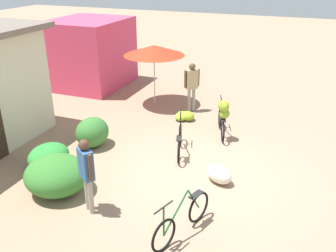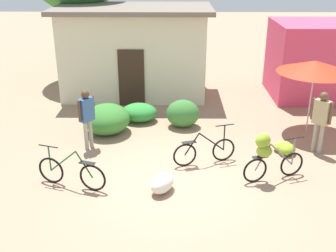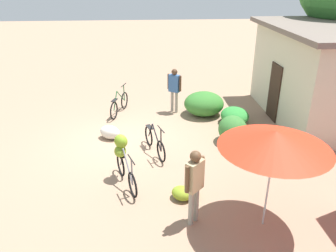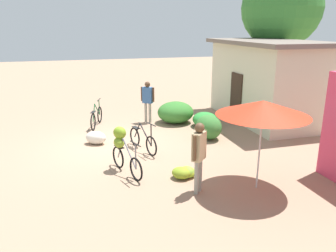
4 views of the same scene
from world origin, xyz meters
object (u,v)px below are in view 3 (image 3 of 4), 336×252
Objects in this scene: bicycle_near_pile at (155,142)px; person_vendor at (195,180)px; banana_pile_on_ground at (187,193)px; market_umbrella at (275,139)px; bicycle_leftmost at (119,104)px; produce_sack at (110,132)px; person_bystander at (174,86)px; bicycle_center_loaded at (123,156)px; building_low at (313,73)px.

bicycle_near_pile is 0.94× the size of person_vendor.
market_umbrella is at bearing 55.72° from banana_pile_on_ground.
bicycle_leftmost is 2.41× the size of produce_sack.
bicycle_center_loaded is at bearing -20.70° from person_bystander.
person_vendor reaches higher than bicycle_leftmost.
bicycle_near_pile is 0.96× the size of person_bystander.
market_umbrella is at bearing 39.46° from produce_sack.
person_bystander is (-4.55, 1.72, 0.31)m from bicycle_center_loaded.
building_low is at bearing 119.38° from bicycle_center_loaded.
building_low reaches higher than bicycle_center_loaded.
banana_pile_on_ground is 1.09× the size of produce_sack.
market_umbrella is 2.61m from banana_pile_on_ground.
bicycle_near_pile is 1.68m from bicycle_center_loaded.
person_bystander is at bearing 178.30° from person_vendor.
person_vendor is at bearing -42.93° from building_low.
building_low reaches higher than produce_sack.
building_low is 6.57m from market_umbrella.
bicycle_center_loaded reaches higher than banana_pile_on_ground.
bicycle_leftmost is at bearing -159.22° from bicycle_near_pile.
market_umbrella is 5.87m from produce_sack.
produce_sack is 0.42× the size of person_bystander.
banana_pile_on_ground is (0.84, 1.50, -0.58)m from bicycle_center_loaded.
building_low is 7.05m from bicycle_leftmost.
person_bystander is (-2.10, 2.26, 0.81)m from produce_sack.
banana_pile_on_ground is at bearing 31.89° from produce_sack.
person_bystander is (-3.15, 0.87, 0.68)m from bicycle_near_pile.
produce_sack is at bearing -153.37° from person_vendor.
bicycle_center_loaded is (-1.86, -3.01, -1.29)m from market_umbrella.
building_low is 3.28× the size of person_vendor.
banana_pile_on_ground is at bearing -177.92° from person_vendor.
bicycle_center_loaded is 1.82m from banana_pile_on_ground.
person_vendor reaches higher than person_bystander.
person_vendor is (5.37, -4.99, -0.59)m from building_low.
market_umbrella is at bearing 83.34° from person_vendor.
bicycle_leftmost is (-6.41, -3.36, -1.65)m from market_umbrella.
person_bystander is (-0.00, 2.07, 0.67)m from bicycle_leftmost.
market_umbrella reaches higher than bicycle_center_loaded.
banana_pile_on_ground is (-1.03, -1.50, -1.87)m from market_umbrella.
person_vendor is at bearing 2.08° from banana_pile_on_ground.
produce_sack is at bearing -140.54° from market_umbrella.
produce_sack is at bearing -80.17° from building_low.
market_umbrella is 3.76m from bicycle_center_loaded.
market_umbrella is 1.76m from person_vendor.
bicycle_near_pile reaches higher than bicycle_leftmost.
produce_sack reaches higher than banana_pile_on_ground.
person_bystander is at bearing 164.50° from bicycle_near_pile.
bicycle_leftmost is 2.11m from produce_sack.
bicycle_leftmost is 2.21× the size of banana_pile_on_ground.
building_low is 6.92m from banana_pile_on_ground.
bicycle_near_pile is at bearing -68.17° from building_low.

